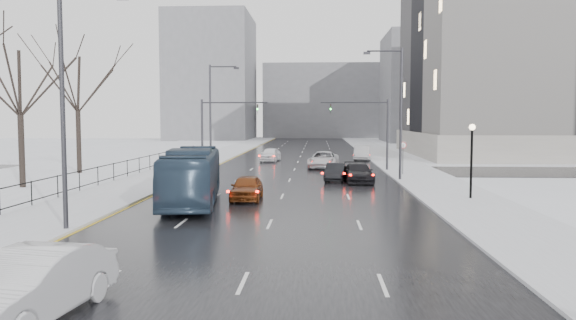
% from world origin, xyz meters
% --- Properties ---
extents(road, '(16.00, 150.00, 0.04)m').
position_xyz_m(road, '(0.00, 60.00, 0.02)').
color(road, black).
rests_on(road, ground).
extents(cross_road, '(130.00, 10.00, 0.04)m').
position_xyz_m(cross_road, '(0.00, 48.00, 0.02)').
color(cross_road, black).
rests_on(cross_road, ground).
extents(sidewalk_left, '(5.00, 150.00, 0.16)m').
position_xyz_m(sidewalk_left, '(-10.50, 60.00, 0.08)').
color(sidewalk_left, silver).
rests_on(sidewalk_left, ground).
extents(sidewalk_right, '(5.00, 150.00, 0.16)m').
position_xyz_m(sidewalk_right, '(10.50, 60.00, 0.08)').
color(sidewalk_right, silver).
rests_on(sidewalk_right, ground).
extents(park_strip, '(14.00, 150.00, 0.12)m').
position_xyz_m(park_strip, '(-20.00, 60.00, 0.06)').
color(park_strip, white).
rests_on(park_strip, ground).
extents(tree_park_d, '(8.75, 8.75, 12.50)m').
position_xyz_m(tree_park_d, '(-17.80, 34.00, 0.00)').
color(tree_park_d, black).
rests_on(tree_park_d, ground).
extents(tree_park_e, '(9.45, 9.45, 13.50)m').
position_xyz_m(tree_park_e, '(-18.20, 44.00, 0.00)').
color(tree_park_e, black).
rests_on(tree_park_e, ground).
extents(iron_fence, '(0.06, 70.00, 1.30)m').
position_xyz_m(iron_fence, '(-13.00, 30.00, 0.91)').
color(iron_fence, black).
rests_on(iron_fence, sidewalk_left).
extents(streetlight_r_mid, '(2.95, 0.25, 10.00)m').
position_xyz_m(streetlight_r_mid, '(8.17, 40.00, 5.62)').
color(streetlight_r_mid, '#2D2D33').
rests_on(streetlight_r_mid, ground).
extents(streetlight_l_near, '(2.95, 0.25, 10.00)m').
position_xyz_m(streetlight_l_near, '(-8.17, 20.00, 5.62)').
color(streetlight_l_near, '#2D2D33').
rests_on(streetlight_l_near, ground).
extents(streetlight_l_far, '(2.95, 0.25, 10.00)m').
position_xyz_m(streetlight_l_far, '(-8.17, 52.00, 5.62)').
color(streetlight_l_far, '#2D2D33').
rests_on(streetlight_l_far, ground).
extents(lamppost_r_mid, '(0.36, 0.36, 4.28)m').
position_xyz_m(lamppost_r_mid, '(11.00, 30.00, 2.94)').
color(lamppost_r_mid, black).
rests_on(lamppost_r_mid, sidewalk_right).
extents(mast_signal_right, '(6.10, 0.33, 6.50)m').
position_xyz_m(mast_signal_right, '(7.33, 48.00, 4.11)').
color(mast_signal_right, '#2D2D33').
rests_on(mast_signal_right, ground).
extents(mast_signal_left, '(6.10, 0.33, 6.50)m').
position_xyz_m(mast_signal_left, '(-7.33, 48.00, 4.11)').
color(mast_signal_left, '#2D2D33').
rests_on(mast_signal_left, ground).
extents(no_uturn_sign, '(0.60, 0.06, 2.70)m').
position_xyz_m(no_uturn_sign, '(9.20, 44.00, 2.30)').
color(no_uturn_sign, '#2D2D33').
rests_on(no_uturn_sign, sidewalk_right).
extents(civic_building, '(41.00, 31.00, 24.80)m').
position_xyz_m(civic_building, '(35.00, 72.00, 11.21)').
color(civic_building, gray).
rests_on(civic_building, ground).
extents(bldg_far_right, '(24.00, 20.00, 22.00)m').
position_xyz_m(bldg_far_right, '(28.00, 115.00, 11.00)').
color(bldg_far_right, slate).
rests_on(bldg_far_right, ground).
extents(bldg_far_left, '(18.00, 22.00, 28.00)m').
position_xyz_m(bldg_far_left, '(-22.00, 125.00, 14.00)').
color(bldg_far_left, slate).
rests_on(bldg_far_left, ground).
extents(bldg_far_center, '(30.00, 18.00, 18.00)m').
position_xyz_m(bldg_far_center, '(4.00, 140.00, 9.00)').
color(bldg_far_center, slate).
rests_on(bldg_far_center, ground).
extents(sedan_left_near, '(2.42, 5.24, 1.66)m').
position_xyz_m(sedan_left_near, '(-4.50, 9.74, 0.87)').
color(sedan_left_near, silver).
rests_on(sedan_left_near, road).
extents(bus, '(4.05, 11.31, 3.08)m').
position_xyz_m(bus, '(-4.80, 27.79, 1.58)').
color(bus, '#293B50').
rests_on(bus, road).
extents(sedan_center_near, '(1.76, 4.24, 1.44)m').
position_xyz_m(sedan_center_near, '(-1.96, 29.41, 0.76)').
color(sedan_center_near, brown).
rests_on(sedan_center_near, road).
extents(sedan_right_near, '(1.86, 4.16, 1.32)m').
position_xyz_m(sedan_right_near, '(3.50, 39.70, 0.70)').
color(sedan_right_near, black).
rests_on(sedan_right_near, road).
extents(sedan_right_cross, '(3.26, 5.97, 1.59)m').
position_xyz_m(sedan_right_cross, '(2.71, 50.64, 0.83)').
color(sedan_right_cross, silver).
rests_on(sedan_right_cross, road).
extents(sedan_right_far, '(2.23, 4.98, 1.42)m').
position_xyz_m(sedan_right_far, '(5.16, 38.76, 0.75)').
color(sedan_right_far, black).
rests_on(sedan_right_far, road).
extents(sedan_center_far, '(2.28, 4.67, 1.53)m').
position_xyz_m(sedan_center_far, '(-3.04, 58.60, 0.81)').
color(sedan_center_far, white).
rests_on(sedan_center_far, road).
extents(sedan_right_distant, '(2.27, 5.17, 1.65)m').
position_xyz_m(sedan_right_distant, '(7.20, 61.15, 0.87)').
color(sedan_right_distant, '#AAA9AE').
rests_on(sedan_right_distant, road).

